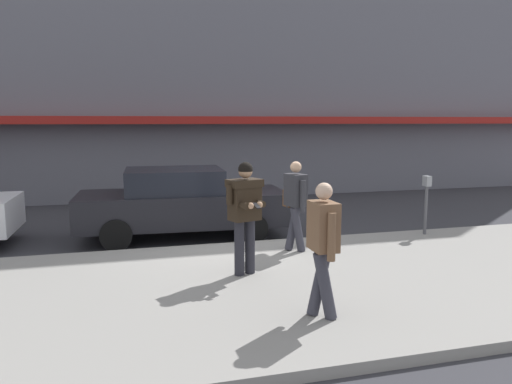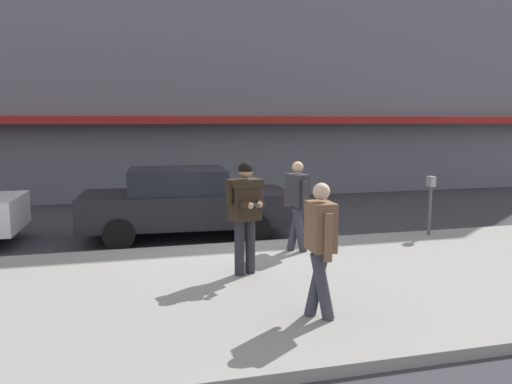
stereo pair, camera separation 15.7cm
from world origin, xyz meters
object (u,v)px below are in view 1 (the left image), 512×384
(parked_sedan_mid, at_px, (181,202))
(pedestrian_dark_coat, at_px, (323,241))
(pedestrian_with_bag, at_px, (295,200))
(parking_meter, at_px, (426,196))
(man_texting_on_phone, at_px, (245,206))

(parked_sedan_mid, bearing_deg, pedestrian_dark_coat, -78.68)
(pedestrian_with_bag, bearing_deg, parking_meter, 9.64)
(pedestrian_with_bag, distance_m, pedestrian_dark_coat, 3.23)
(pedestrian_dark_coat, xyz_separation_m, parking_meter, (3.97, 3.68, -0.14))
(pedestrian_dark_coat, height_order, parking_meter, pedestrian_dark_coat)
(pedestrian_with_bag, bearing_deg, man_texting_on_phone, -137.13)
(man_texting_on_phone, distance_m, pedestrian_dark_coat, 2.03)
(man_texting_on_phone, bearing_deg, parking_meter, 21.08)
(man_texting_on_phone, distance_m, parking_meter, 4.79)
(parked_sedan_mid, distance_m, man_texting_on_phone, 3.49)
(pedestrian_with_bag, xyz_separation_m, parking_meter, (3.19, 0.54, -0.14))
(parking_meter, bearing_deg, pedestrian_dark_coat, -137.20)
(parked_sedan_mid, relative_size, pedestrian_with_bag, 2.70)
(man_texting_on_phone, height_order, parking_meter, man_texting_on_phone)
(man_texting_on_phone, xyz_separation_m, pedestrian_with_bag, (1.27, 1.18, -0.14))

